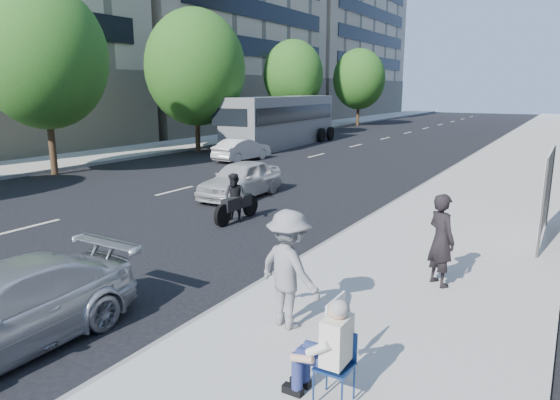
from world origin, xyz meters
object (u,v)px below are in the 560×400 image
Objects in this scene: white_sedan_near at (241,179)px; bus at (282,121)px; seated_protester at (327,343)px; pedestrian_woman at (441,240)px; jogger at (289,269)px; protest_banner at (546,190)px; motorcycle at (235,200)px; white_sedan_mid at (242,150)px.

bus is (-7.17, 15.12, 0.98)m from white_sedan_near.
seated_protester is 0.74× the size of pedestrian_woman.
jogger is 7.75m from protest_banner.
bus is at bearing -14.44° from pedestrian_woman.
bus is at bearing -41.87° from jogger.
jogger is 0.49× the size of white_sedan_near.
seated_protester is at bearing 124.67° from pedestrian_woman.
seated_protester is 8.71m from protest_banner.
seated_protester is 0.11× the size of bus.
motorcycle is at bearing -29.99° from jogger.
bus is (-15.31, 20.19, 0.60)m from pedestrian_woman.
white_sedan_near is (-8.14, 5.07, -0.38)m from pedestrian_woman.
jogger is at bearing 133.13° from seated_protester.
protest_banner is at bearing -6.85° from white_sedan_near.
pedestrian_woman is at bearing -101.35° from jogger.
bus is at bearing 116.49° from motorcycle.
pedestrian_woman is 0.14× the size of bus.
motorcycle is 0.17× the size of bus.
protest_banner is (1.48, 4.18, 0.37)m from pedestrian_woman.
seated_protester is 4.35m from pedestrian_woman.
seated_protester is 12.26m from white_sedan_near.
seated_protester is 8.95m from motorcycle.
white_sedan_mid is at bearing -79.96° from bus.
protest_banner is 0.80× the size of white_sedan_near.
protest_banner reaches higher than white_sedan_near.
white_sedan_near is at bearing -33.26° from jogger.
jogger is 26.87m from bus.
jogger is 7.02m from motorcycle.
seated_protester is 0.43× the size of protest_banner.
pedestrian_woman is at bearing -109.54° from protest_banner.
white_sedan_near is 9.32m from white_sedan_mid.
motorcycle is at bearing 132.67° from seated_protester.
jogger is at bearing -63.26° from bus.
protest_banner reaches higher than motorcycle.
seated_protester is 28.77m from bus.
seated_protester is at bearing -62.42° from bus.
jogger is at bearing -47.51° from motorcycle.
white_sedan_mid is (-11.85, 15.65, -0.49)m from jogger.
protest_banner is 8.10m from motorcycle.
seated_protester is at bearing -101.70° from protest_banner.
seated_protester reaches higher than white_sedan_near.
white_sedan_mid is at bearing 124.08° from motorcycle.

